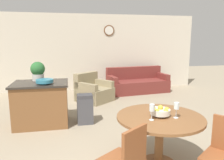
# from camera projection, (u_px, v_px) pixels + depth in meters

# --- Properties ---
(wall_back) EXTENTS (8.00, 0.09, 2.70)m
(wall_back) POSITION_uv_depth(u_px,v_px,m) (88.00, 53.00, 7.84)
(wall_back) COLOR beige
(wall_back) RESTS_ON ground_plane
(dining_table) EXTENTS (1.21, 1.21, 0.74)m
(dining_table) POSITION_uv_depth(u_px,v_px,m) (160.00, 128.00, 3.05)
(dining_table) COLOR brown
(dining_table) RESTS_ON ground_plane
(dining_chair_near_left) EXTENTS (0.59, 0.59, 0.88)m
(dining_chair_near_left) POSITION_uv_depth(u_px,v_px,m) (126.00, 158.00, 2.42)
(dining_chair_near_left) COLOR brown
(dining_chair_near_left) RESTS_ON ground_plane
(fruit_bowl) EXTENTS (0.27, 0.27, 0.16)m
(fruit_bowl) POSITION_uv_depth(u_px,v_px,m) (160.00, 111.00, 3.01)
(fruit_bowl) COLOR silver
(fruit_bowl) RESTS_ON dining_table
(wine_glass_left) EXTENTS (0.07, 0.07, 0.22)m
(wine_glass_left) POSITION_uv_depth(u_px,v_px,m) (152.00, 108.00, 2.84)
(wine_glass_left) COLOR silver
(wine_glass_left) RESTS_ON dining_table
(wine_glass_right) EXTENTS (0.07, 0.07, 0.22)m
(wine_glass_right) POSITION_uv_depth(u_px,v_px,m) (176.00, 106.00, 2.92)
(wine_glass_right) COLOR silver
(wine_glass_right) RESTS_ON dining_table
(kitchen_island) EXTENTS (1.14, 0.88, 0.91)m
(kitchen_island) POSITION_uv_depth(u_px,v_px,m) (42.00, 103.00, 4.65)
(kitchen_island) COLOR brown
(kitchen_island) RESTS_ON ground_plane
(teal_bowl) EXTENTS (0.35, 0.35, 0.09)m
(teal_bowl) POSITION_uv_depth(u_px,v_px,m) (45.00, 81.00, 4.43)
(teal_bowl) COLOR teal
(teal_bowl) RESTS_ON kitchen_island
(potted_plant) EXTENTS (0.31, 0.31, 0.41)m
(potted_plant) POSITION_uv_depth(u_px,v_px,m) (38.00, 71.00, 4.77)
(potted_plant) COLOR beige
(potted_plant) RESTS_ON kitchen_island
(trash_bin) EXTENTS (0.34, 0.28, 0.64)m
(trash_bin) POSITION_uv_depth(u_px,v_px,m) (85.00, 109.00, 4.72)
(trash_bin) COLOR #47474C
(trash_bin) RESTS_ON ground_plane
(couch) EXTENTS (2.16, 1.14, 0.85)m
(couch) POSITION_uv_depth(u_px,v_px,m) (137.00, 84.00, 7.64)
(couch) COLOR maroon
(couch) RESTS_ON ground_plane
(armchair) EXTENTS (1.22, 1.23, 0.82)m
(armchair) POSITION_uv_depth(u_px,v_px,m) (93.00, 91.00, 6.51)
(armchair) COLOR #998966
(armchair) RESTS_ON ground_plane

